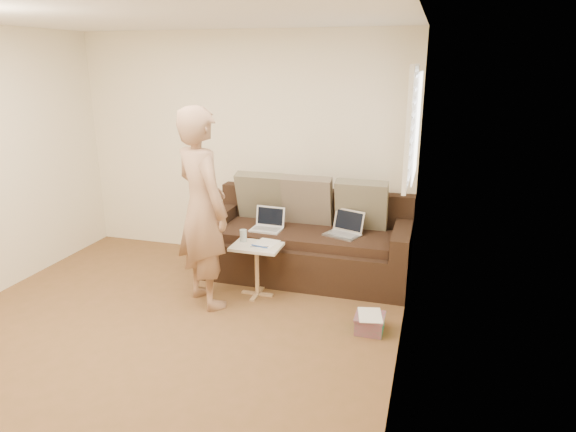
% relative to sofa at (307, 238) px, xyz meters
% --- Properties ---
extents(floor, '(4.50, 4.50, 0.00)m').
position_rel_sofa_xyz_m(floor, '(-0.90, -1.77, -0.42)').
color(floor, brown).
rests_on(floor, ground).
extents(ceiling, '(4.50, 4.50, 0.00)m').
position_rel_sofa_xyz_m(ceiling, '(-0.90, -1.77, 2.18)').
color(ceiling, white).
rests_on(ceiling, wall_back).
extents(wall_back, '(4.00, 0.00, 4.00)m').
position_rel_sofa_xyz_m(wall_back, '(-0.90, 0.48, 0.87)').
color(wall_back, beige).
rests_on(wall_back, ground).
extents(wall_right, '(0.00, 4.50, 4.50)m').
position_rel_sofa_xyz_m(wall_right, '(1.10, -1.77, 0.87)').
color(wall_right, beige).
rests_on(wall_right, ground).
extents(window_blinds, '(0.12, 0.88, 1.08)m').
position_rel_sofa_xyz_m(window_blinds, '(1.05, -0.27, 1.28)').
color(window_blinds, white).
rests_on(window_blinds, wall_right).
extents(sofa, '(2.20, 0.95, 0.85)m').
position_rel_sofa_xyz_m(sofa, '(0.00, 0.00, 0.00)').
color(sofa, black).
rests_on(sofa, ground).
extents(pillow_left, '(0.55, 0.29, 0.57)m').
position_rel_sofa_xyz_m(pillow_left, '(-0.60, 0.25, 0.37)').
color(pillow_left, '#695E4D').
rests_on(pillow_left, sofa).
extents(pillow_mid, '(0.55, 0.27, 0.57)m').
position_rel_sofa_xyz_m(pillow_mid, '(-0.05, 0.21, 0.37)').
color(pillow_mid, brown).
rests_on(pillow_mid, sofa).
extents(pillow_right, '(0.55, 0.28, 0.57)m').
position_rel_sofa_xyz_m(pillow_right, '(0.55, 0.19, 0.37)').
color(pillow_right, '#695E4D').
rests_on(pillow_right, sofa).
extents(laptop_silver, '(0.42, 0.36, 0.23)m').
position_rel_sofa_xyz_m(laptop_silver, '(0.40, -0.07, 0.10)').
color(laptop_silver, '#B7BABC').
rests_on(laptop_silver, sofa).
extents(laptop_white, '(0.34, 0.25, 0.24)m').
position_rel_sofa_xyz_m(laptop_white, '(-0.42, -0.13, 0.10)').
color(laptop_white, white).
rests_on(laptop_white, sofa).
extents(person, '(0.84, 0.79, 1.90)m').
position_rel_sofa_xyz_m(person, '(-0.77, -0.91, 0.53)').
color(person, '#9E7156').
rests_on(person, ground).
extents(side_table, '(0.48, 0.34, 0.53)m').
position_rel_sofa_xyz_m(side_table, '(-0.35, -0.62, -0.16)').
color(side_table, silver).
rests_on(side_table, ground).
extents(drinking_glass, '(0.07, 0.07, 0.12)m').
position_rel_sofa_xyz_m(drinking_glass, '(-0.52, -0.55, 0.17)').
color(drinking_glass, silver).
rests_on(drinking_glass, side_table).
extents(scissors, '(0.20, 0.16, 0.02)m').
position_rel_sofa_xyz_m(scissors, '(-0.30, -0.67, 0.11)').
color(scissors, silver).
rests_on(scissors, side_table).
extents(paper_on_table, '(0.25, 0.33, 0.00)m').
position_rel_sofa_xyz_m(paper_on_table, '(-0.28, -0.57, 0.11)').
color(paper_on_table, white).
rests_on(paper_on_table, side_table).
extents(striped_box, '(0.25, 0.25, 0.16)m').
position_rel_sofa_xyz_m(striped_box, '(0.84, -1.04, -0.34)').
color(striped_box, '#C51D50').
rests_on(striped_box, ground).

